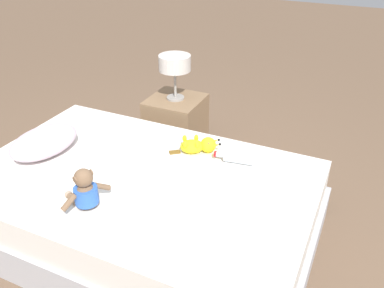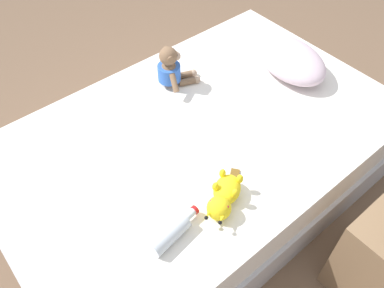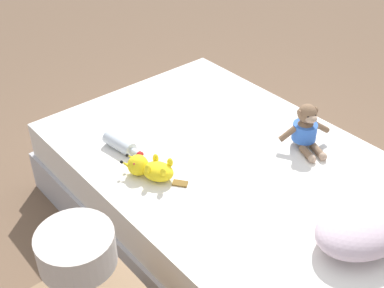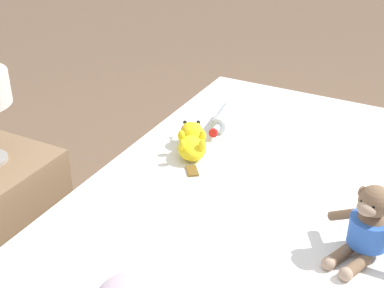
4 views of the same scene
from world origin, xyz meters
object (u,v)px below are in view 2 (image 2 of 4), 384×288
(glass_bottle, at_px, (170,233))
(pillow, at_px, (290,60))
(bed, at_px, (199,159))
(plush_yellow_creature, at_px, (224,197))
(plush_monkey, at_px, (171,70))

(glass_bottle, bearing_deg, pillow, 109.33)
(bed, height_order, pillow, pillow)
(plush_yellow_creature, bearing_deg, pillow, 115.30)
(plush_yellow_creature, bearing_deg, bed, 152.68)
(plush_yellow_creature, height_order, glass_bottle, plush_yellow_creature)
(pillow, relative_size, glass_bottle, 2.00)
(glass_bottle, bearing_deg, plush_yellow_creature, 86.91)
(bed, distance_m, glass_bottle, 0.65)
(pillow, distance_m, glass_bottle, 1.21)
(bed, bearing_deg, plush_monkey, 163.73)
(pillow, xyz_separation_m, plush_yellow_creature, (0.42, -0.88, -0.03))
(bed, distance_m, plush_monkey, 0.49)
(bed, xyz_separation_m, plush_yellow_creature, (0.39, -0.20, 0.27))
(plush_monkey, height_order, glass_bottle, plush_monkey)
(plush_yellow_creature, bearing_deg, glass_bottle, -93.09)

